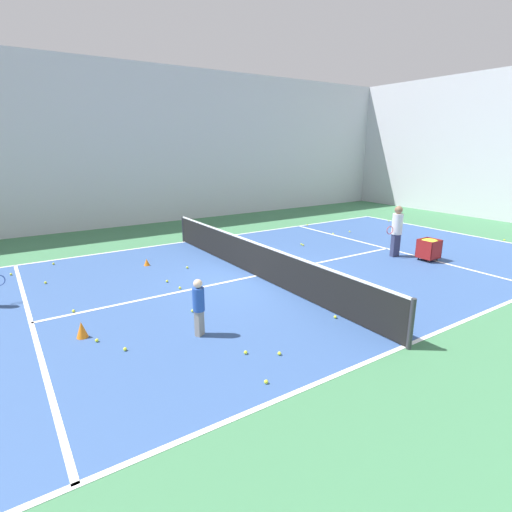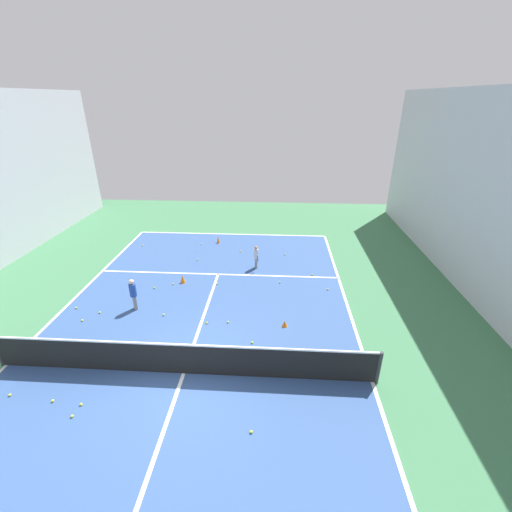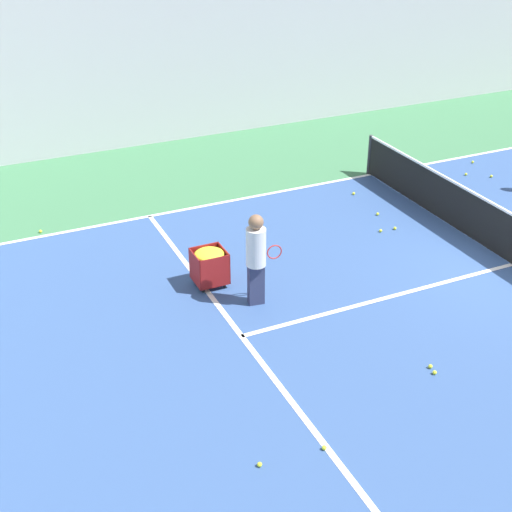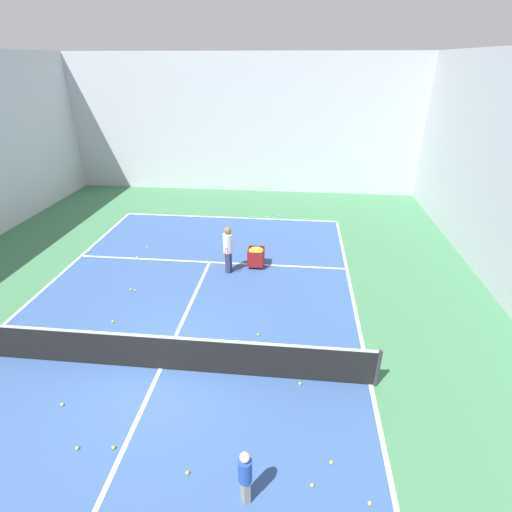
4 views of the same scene
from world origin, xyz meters
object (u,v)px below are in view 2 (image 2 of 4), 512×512
at_px(tennis_net, 182,359).
at_px(child_midcourt, 133,292).
at_px(player_near_baseline, 256,256).
at_px(training_cone_0, 183,279).
at_px(training_cone_1, 218,240).

height_order(tennis_net, child_midcourt, child_midcourt).
relative_size(tennis_net, player_near_baseline, 10.02).
bearing_deg(tennis_net, training_cone_0, -75.27).
distance_m(player_near_baseline, child_midcourt, 5.51).
bearing_deg(player_near_baseline, training_cone_1, -150.64).
relative_size(training_cone_0, training_cone_1, 0.99).
xyz_separation_m(tennis_net, training_cone_1, (0.57, -9.48, -0.36)).
xyz_separation_m(training_cone_0, training_cone_1, (-0.78, -4.35, 0.00)).
bearing_deg(training_cone_1, tennis_net, 93.43).
height_order(player_near_baseline, training_cone_0, player_near_baseline).
bearing_deg(player_near_baseline, tennis_net, -22.23).
distance_m(tennis_net, training_cone_1, 9.51).
bearing_deg(player_near_baseline, training_cone_0, -71.14).
height_order(child_midcourt, training_cone_1, child_midcourt).
bearing_deg(training_cone_0, child_midcourt, 58.97).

